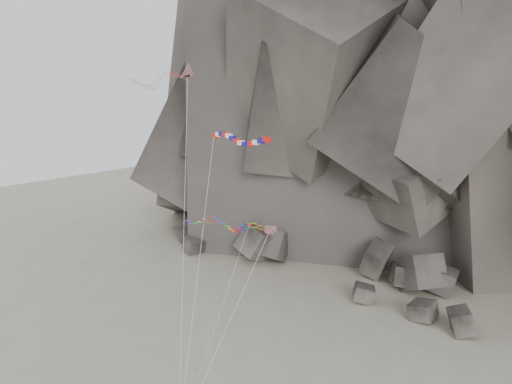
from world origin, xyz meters
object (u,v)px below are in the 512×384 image
Objects in this scene: parafoil_kite at (223,223)px; pennant_kite at (234,271)px; banner_kite at (237,141)px; delta_kite at (154,80)px.

pennant_kite is (3.76, -2.84, -3.59)m from parafoil_kite.
parafoil_kite is at bearing 159.24° from banner_kite.
delta_kite is at bearing 141.63° from pennant_kite.
parafoil_kite is 5.93m from pennant_kite.
parafoil_kite is (-4.75, 3.35, -9.22)m from banner_kite.
delta_kite is 18.42m from parafoil_kite.
banner_kite is 1.54× the size of parafoil_kite.
pennant_kite is at bearing -5.38° from delta_kite.
banner_kite is at bearing -6.25° from delta_kite.
banner_kite is 12.86m from pennant_kite.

